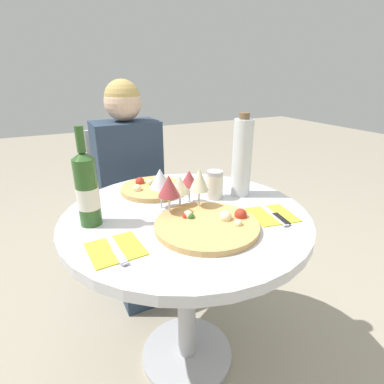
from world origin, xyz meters
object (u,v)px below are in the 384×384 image
Objects in this scene: pizza_large at (208,225)px; wine_bottle at (87,189)px; seated_diner at (134,202)px; dining_table at (186,242)px; tall_carafe at (242,158)px; chair_behind_diner at (129,208)px.

wine_bottle is at bearing 149.14° from pizza_large.
seated_diner is 0.78m from pizza_large.
dining_table is 2.61× the size of pizza_large.
dining_table is 0.76× the size of seated_diner.
tall_carafe reaches higher than wine_bottle.
tall_carafe reaches higher than pizza_large.
pizza_large is 0.41m from wine_bottle.
chair_behind_diner reaches higher than pizza_large.
wine_bottle reaches higher than chair_behind_diner.
tall_carafe is (0.27, 0.20, 0.15)m from pizza_large.
dining_table is at bearing 92.26° from chair_behind_diner.
chair_behind_diner is 0.88m from tall_carafe.
wine_bottle is at bearing 179.31° from tall_carafe.
chair_behind_diner is at bearing 66.71° from wine_bottle.
seated_diner is at bearing 90.00° from chair_behind_diner.
pizza_large is 0.36m from tall_carafe.
pizza_large is at bearing 92.80° from chair_behind_diner.
seated_diner is at bearing 92.80° from dining_table.
seated_diner is 3.56× the size of wine_bottle.
wine_bottle is (-0.30, -0.69, 0.41)m from chair_behind_diner.
dining_table is 2.67× the size of tall_carafe.
seated_diner is 0.70m from wine_bottle.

